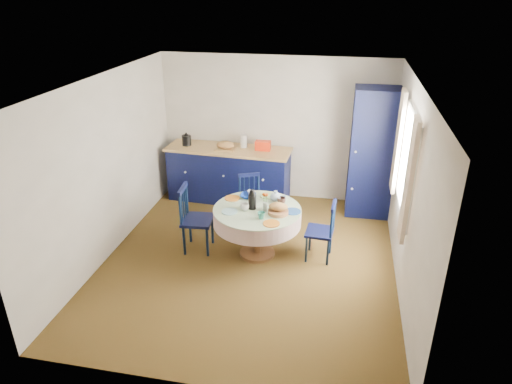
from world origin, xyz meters
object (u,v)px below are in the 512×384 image
(kitchen_counter, at_px, (229,173))
(mug_d, at_px, (250,193))
(pantry_cabinet, at_px, (373,153))
(mug_a, at_px, (245,207))
(chair_left, at_px, (195,218))
(mug_b, at_px, (261,215))
(mug_c, at_px, (281,201))
(chair_right, at_px, (322,231))
(dining_table, at_px, (258,216))
(cobalt_bowl, at_px, (248,196))
(chair_far, at_px, (251,200))

(kitchen_counter, height_order, mug_d, kitchen_counter)
(pantry_cabinet, height_order, mug_a, pantry_cabinet)
(chair_left, distance_m, mug_b, 1.09)
(mug_d, bearing_deg, pantry_cabinet, 35.97)
(chair_left, height_order, mug_c, chair_left)
(mug_b, bearing_deg, chair_right, 24.26)
(mug_a, bearing_deg, dining_table, 23.06)
(pantry_cabinet, xyz_separation_m, cobalt_bowl, (-1.78, -1.36, -0.29))
(mug_c, distance_m, cobalt_bowl, 0.51)
(chair_left, height_order, chair_right, chair_left)
(chair_right, bearing_deg, dining_table, -80.24)
(chair_right, relative_size, mug_b, 8.75)
(chair_right, height_order, cobalt_bowl, chair_right)
(chair_far, xyz_separation_m, mug_c, (0.58, -0.64, 0.36))
(chair_right, bearing_deg, mug_d, -101.84)
(chair_far, xyz_separation_m, mug_d, (0.09, -0.46, 0.35))
(chair_far, xyz_separation_m, chair_right, (1.18, -0.77, 0.02))
(mug_a, height_order, cobalt_bowl, mug_a)
(kitchen_counter, relative_size, chair_right, 2.51)
(kitchen_counter, xyz_separation_m, pantry_cabinet, (2.43, -0.05, 0.57))
(kitchen_counter, xyz_separation_m, chair_far, (0.57, -0.86, -0.07))
(kitchen_counter, distance_m, mug_d, 1.51)
(dining_table, relative_size, chair_left, 1.23)
(kitchen_counter, xyz_separation_m, mug_d, (0.67, -1.33, 0.28))
(dining_table, bearing_deg, mug_d, 115.29)
(mug_c, bearing_deg, chair_far, 131.81)
(mug_d, bearing_deg, cobalt_bowl, -102.57)
(chair_right, distance_m, mug_a, 1.13)
(chair_left, bearing_deg, dining_table, -93.84)
(dining_table, distance_m, chair_far, 0.93)
(kitchen_counter, bearing_deg, pantry_cabinet, 1.79)
(chair_far, xyz_separation_m, mug_b, (0.38, -1.13, 0.36))
(chair_left, bearing_deg, kitchen_counter, -6.98)
(mug_b, distance_m, cobalt_bowl, 0.66)
(dining_table, height_order, mug_d, dining_table)
(chair_far, relative_size, chair_right, 0.97)
(pantry_cabinet, bearing_deg, chair_left, -146.83)
(kitchen_counter, relative_size, mug_a, 18.58)
(kitchen_counter, distance_m, mug_c, 1.92)
(cobalt_bowl, bearing_deg, dining_table, -57.09)
(mug_a, height_order, mug_c, mug_c)
(mug_a, bearing_deg, chair_left, 175.63)
(pantry_cabinet, xyz_separation_m, mug_a, (-1.74, -1.75, -0.28))
(chair_far, bearing_deg, chair_right, -57.11)
(mug_a, bearing_deg, mug_c, 32.07)
(dining_table, height_order, chair_far, dining_table)
(dining_table, bearing_deg, chair_far, 108.16)
(pantry_cabinet, distance_m, mug_b, 2.46)
(pantry_cabinet, xyz_separation_m, chair_far, (-1.85, -0.81, -0.63))
(pantry_cabinet, xyz_separation_m, mug_d, (-1.76, -1.28, -0.28))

